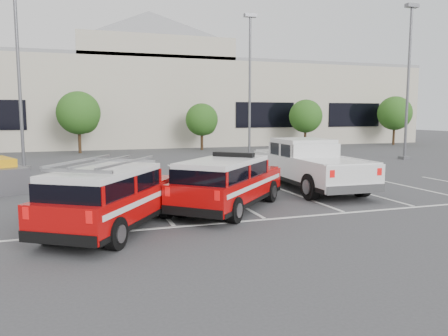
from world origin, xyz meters
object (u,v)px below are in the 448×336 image
object	(u,v)px
tree_mid_right	(203,121)
ladder_suv	(112,202)
convention_building	(131,98)
light_pole_right	(408,82)
light_pole_mid	(250,85)
fire_chief_suv	(228,187)
tree_far_right	(395,114)
light_pole_left	(19,74)
white_pickup	(308,169)
tree_mid_left	(80,114)
tree_right	(306,117)

from	to	relation	value
tree_mid_right	ladder_suv	xyz separation A→B (m)	(-9.42, -24.76, -1.74)
convention_building	light_pole_right	world-z (taller)	convention_building
convention_building	ladder_suv	bearing A→B (deg)	-97.44
light_pole_mid	fire_chief_suv	bearing A→B (deg)	-113.83
tree_far_right	light_pole_left	size ratio (longest dim) A/B	0.47
tree_far_right	white_pickup	world-z (taller)	tree_far_right
tree_mid_left	tree_right	distance (m)	20.00
tree_mid_right	white_pickup	world-z (taller)	tree_mid_right
light_pole_right	convention_building	bearing A→B (deg)	125.89
light_pole_left	white_pickup	bearing A→B (deg)	-41.72
tree_right	light_pole_right	world-z (taller)	light_pole_right
fire_chief_suv	convention_building	bearing A→B (deg)	130.88
light_pole_mid	fire_chief_suv	world-z (taller)	light_pole_mid
tree_right	light_pole_left	world-z (taller)	light_pole_left
tree_mid_left	tree_right	world-z (taller)	tree_mid_left
light_pole_mid	white_pickup	bearing A→B (deg)	-102.46
tree_mid_left	ladder_suv	distance (m)	24.87
ladder_suv	light_pole_mid	bearing A→B (deg)	91.49
light_pole_left	fire_chief_suv	xyz separation A→B (m)	(7.39, -13.22, -4.45)
tree_right	light_pole_left	xyz separation A→B (m)	(-23.09, -10.05, 2.41)
tree_mid_right	tree_far_right	distance (m)	20.01
tree_mid_left	light_pole_left	bearing A→B (deg)	-107.10
convention_building	light_pole_mid	xyz separation A→B (m)	(6.82, -15.86, 0.47)
tree_far_right	light_pole_right	world-z (taller)	light_pole_right
convention_building	light_pole_right	size ratio (longest dim) A/B	5.86
fire_chief_suv	light_pole_mid	bearing A→B (deg)	108.42
light_pole_right	white_pickup	size ratio (longest dim) A/B	1.54
convention_building	tree_mid_left	bearing A→B (deg)	-117.40
tree_mid_left	light_pole_left	xyz separation A→B (m)	(-3.09, -10.05, 2.14)
white_pickup	ladder_suv	distance (m)	9.15
light_pole_mid	fire_chief_suv	size ratio (longest dim) A/B	2.02
tree_mid_right	light_pole_right	world-z (taller)	light_pole_right
convention_building	white_pickup	distance (m)	30.84
tree_mid_left	light_pole_mid	bearing A→B (deg)	-26.92
tree_mid_right	light_pole_mid	bearing A→B (deg)	-72.48
tree_mid_right	light_pole_left	bearing A→B (deg)	-142.50
tree_mid_left	light_pole_left	size ratio (longest dim) A/B	0.47
tree_far_right	ladder_suv	size ratio (longest dim) A/B	0.95
convention_building	ladder_suv	world-z (taller)	convention_building
tree_right	ladder_suv	xyz separation A→B (m)	(-19.42, -24.76, -2.01)
light_pole_mid	fire_chief_suv	xyz separation A→B (m)	(-7.61, -17.22, -4.45)
tree_right	tree_far_right	world-z (taller)	tree_far_right
tree_mid_left	fire_chief_suv	bearing A→B (deg)	-79.52
tree_mid_right	tree_mid_left	bearing A→B (deg)	180.00
light_pole_left	ladder_suv	size ratio (longest dim) A/B	2.02
convention_building	tree_right	distance (m)	17.96
tree_right	light_pole_left	bearing A→B (deg)	-156.49
convention_building	tree_mid_left	xyz separation A→B (m)	(-5.09, -9.82, -1.68)
tree_far_right	light_pole_right	distance (m)	15.24
tree_mid_left	light_pole_right	xyz separation A→B (m)	(20.91, -12.05, 2.14)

